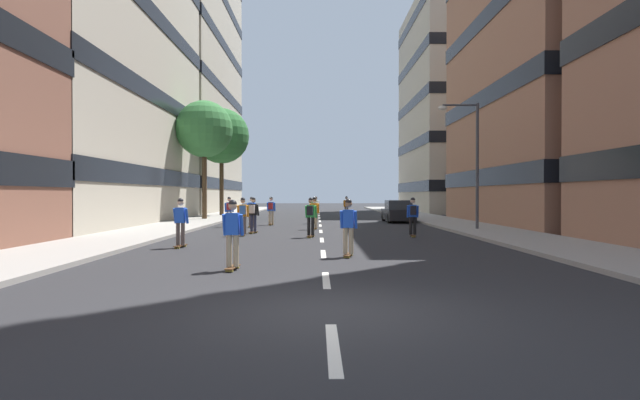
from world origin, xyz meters
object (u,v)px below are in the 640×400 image
skater_8 (348,225)px  skater_3 (314,211)px  skater_7 (233,231)px  skater_9 (413,214)px  skater_1 (253,213)px  parked_car_near (398,212)px  skater_11 (271,209)px  skater_0 (315,208)px  skater_5 (316,206)px  skater_4 (229,210)px  skater_6 (346,205)px  skater_2 (243,214)px  street_tree_near (221,136)px  street_tree_mid (204,129)px  streetlamp_right (470,152)px  skater_13 (180,220)px  skater_12 (311,215)px  skater_10 (251,210)px

skater_8 → skater_3: bearing=95.2°
skater_7 → skater_9: bearing=57.5°
skater_1 → skater_3: bearing=43.4°
parked_car_near → skater_11: (-8.49, -3.51, 0.32)m
parked_car_near → skater_0: (-5.73, -1.71, 0.32)m
skater_3 → skater_5: 12.63m
skater_4 → skater_8: same height
skater_0 → skater_6: same height
skater_2 → skater_9: bearing=-4.0°
street_tree_near → skater_2: (4.85, -20.67, -5.95)m
skater_9 → skater_2: bearing=176.0°
skater_5 → skater_2: bearing=-101.2°
street_tree_mid → streetlamp_right: (16.22, -11.10, -2.55)m
street_tree_mid → skater_13: size_ratio=4.87×
skater_7 → skater_6: bearing=81.4°
skater_8 → skater_9: bearing=65.5°
skater_3 → skater_8: size_ratio=1.00×
streetlamp_right → skater_9: bearing=-136.8°
skater_4 → skater_11: (2.33, 1.62, 0.00)m
skater_1 → skater_9: (7.46, -2.01, 0.00)m
skater_2 → skater_12: (3.14, -0.89, 0.00)m
street_tree_near → skater_0: bearing=-52.4°
parked_car_near → skater_6: (-3.11, 8.12, 0.29)m
parked_car_near → streetlamp_right: 9.84m
skater_6 → skater_13: size_ratio=1.00×
skater_0 → skater_11: 3.29m
skater_3 → skater_9: bearing=-47.2°
skater_7 → parked_car_near: bearing=71.0°
skater_10 → parked_car_near: bearing=30.6°
skater_0 → skater_3: (-0.03, -5.77, -0.03)m
skater_10 → skater_13: size_ratio=1.00×
street_tree_mid → skater_3: 13.85m
skater_0 → skater_1: same height
parked_car_near → skater_12: size_ratio=2.47×
skater_1 → skater_7: (1.01, -12.14, -0.03)m
street_tree_near → skater_8: 30.66m
streetlamp_right → skater_2: streetlamp_right is taller
skater_2 → streetlamp_right: bearing=14.1°
street_tree_mid → skater_12: street_tree_mid is taller
street_tree_near → skater_6: 12.36m
skater_0 → skater_2: same height
skater_4 → street_tree_mid: bearing=112.8°
streetlamp_right → skater_0: 11.25m
streetlamp_right → skater_13: (-12.84, -8.08, -3.15)m
skater_2 → skater_11: 8.28m
skater_1 → skater_3: 4.11m
parked_car_near → skater_10: skater_10 is taller
street_tree_near → streetlamp_right: bearing=-47.7°
skater_6 → street_tree_near: bearing=175.9°
skater_13 → skater_0: bearing=72.7°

